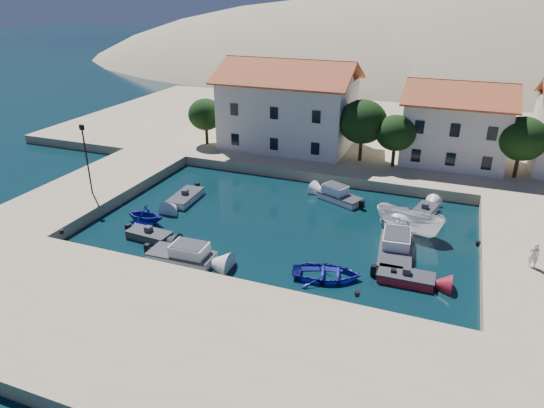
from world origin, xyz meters
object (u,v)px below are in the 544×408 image
at_px(building_left, 288,103).
at_px(cabin_cruiser_east, 395,250).
at_px(lamppost, 86,153).
at_px(pedestrian, 534,255).
at_px(building_mid, 456,121).
at_px(cabin_cruiser_south, 182,255).
at_px(boat_east, 408,232).
at_px(rowboat_south, 327,278).

xyz_separation_m(building_left, cabin_cruiser_east, (15.24, -19.71, -5.46)).
height_order(lamppost, pedestrian, lamppost).
distance_m(building_left, cabin_cruiser_east, 25.50).
bearing_deg(cabin_cruiser_east, pedestrian, -95.63).
distance_m(building_mid, lamppost, 36.21).
bearing_deg(cabin_cruiser_east, building_mid, -13.20).
relative_size(cabin_cruiser_south, boat_east, 0.87).
height_order(building_mid, rowboat_south, building_mid).
distance_m(cabin_cruiser_south, cabin_cruiser_east, 15.37).
height_order(building_left, cabin_cruiser_east, building_left).
height_order(building_mid, cabin_cruiser_south, building_mid).
relative_size(building_mid, boat_east, 1.87).
relative_size(rowboat_south, cabin_cruiser_east, 0.78).
bearing_deg(boat_east, cabin_cruiser_east, -169.19).
bearing_deg(pedestrian, building_mid, -72.15).
bearing_deg(pedestrian, lamppost, 2.19).
distance_m(building_left, boat_east, 22.94).
distance_m(cabin_cruiser_east, boat_east, 4.11).
bearing_deg(pedestrian, rowboat_south, 22.13).
xyz_separation_m(lamppost, pedestrian, (35.49, 0.28, -2.89)).
bearing_deg(cabin_cruiser_east, building_left, 32.10).
height_order(building_left, boat_east, building_left).
relative_size(building_left, building_mid, 1.40).
bearing_deg(building_mid, boat_east, -97.91).
bearing_deg(pedestrian, cabin_cruiser_east, 1.71).
xyz_separation_m(building_left, pedestrian, (23.99, -19.72, -4.07)).
xyz_separation_m(building_mid, boat_east, (-2.31, -16.65, -5.22)).
distance_m(rowboat_south, pedestrian, 13.54).
xyz_separation_m(cabin_cruiser_south, cabin_cruiser_east, (14.06, 6.21, -0.00)).
bearing_deg(lamppost, rowboat_south, -10.85).
relative_size(lamppost, rowboat_south, 1.35).
xyz_separation_m(cabin_cruiser_south, rowboat_south, (10.23, 1.52, -0.48)).
height_order(building_left, lamppost, building_left).
xyz_separation_m(building_left, lamppost, (-11.50, -20.00, -1.18)).
bearing_deg(building_left, pedestrian, -39.42).
xyz_separation_m(building_mid, cabin_cruiser_south, (-16.82, -26.92, -4.75)).
relative_size(cabin_cruiser_east, boat_east, 1.04).
relative_size(rowboat_south, pedestrian, 2.67).
bearing_deg(cabin_cruiser_east, cabin_cruiser_south, 108.21).
bearing_deg(lamppost, boat_east, 9.09).
xyz_separation_m(lamppost, cabin_cruiser_east, (26.74, 0.29, -4.28)).
xyz_separation_m(lamppost, rowboat_south, (22.91, -4.39, -4.75)).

